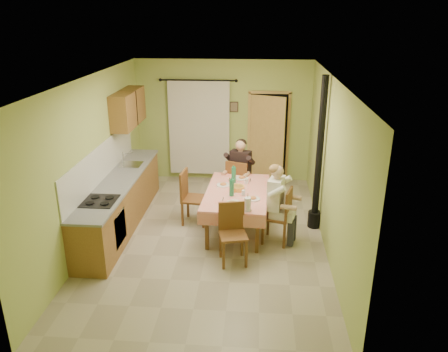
# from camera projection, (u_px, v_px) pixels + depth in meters

# --- Properties ---
(floor) EXTENTS (4.00, 6.00, 0.01)m
(floor) POSITION_uv_depth(u_px,v_px,m) (210.00, 238.00, 7.77)
(floor) COLOR tan
(floor) RESTS_ON ground
(room_shell) EXTENTS (4.04, 6.04, 2.82)m
(room_shell) POSITION_uv_depth(u_px,v_px,m) (208.00, 139.00, 7.13)
(room_shell) COLOR #B1C465
(room_shell) RESTS_ON ground
(kitchen_run) EXTENTS (0.64, 3.64, 1.56)m
(kitchen_run) POSITION_uv_depth(u_px,v_px,m) (120.00, 201.00, 8.10)
(kitchen_run) COLOR brown
(kitchen_run) RESTS_ON ground
(upper_cabinets) EXTENTS (0.35, 1.40, 0.70)m
(upper_cabinets) POSITION_uv_depth(u_px,v_px,m) (128.00, 108.00, 8.81)
(upper_cabinets) COLOR brown
(upper_cabinets) RESTS_ON room_shell
(curtain) EXTENTS (1.70, 0.07, 2.22)m
(curtain) POSITION_uv_depth(u_px,v_px,m) (199.00, 128.00, 10.07)
(curtain) COLOR black
(curtain) RESTS_ON ground
(doorway) EXTENTS (0.96, 0.36, 2.15)m
(doorway) POSITION_uv_depth(u_px,v_px,m) (268.00, 138.00, 10.03)
(doorway) COLOR black
(doorway) RESTS_ON ground
(dining_table) EXTENTS (1.20, 1.91, 0.76)m
(dining_table) POSITION_uv_depth(u_px,v_px,m) (237.00, 210.00, 7.96)
(dining_table) COLOR #EC8B7B
(dining_table) RESTS_ON ground
(tableware) EXTENTS (0.81, 1.62, 0.33)m
(tableware) POSITION_uv_depth(u_px,v_px,m) (238.00, 190.00, 7.70)
(tableware) COLOR white
(tableware) RESTS_ON dining_table
(chair_far) EXTENTS (0.57, 0.57, 1.01)m
(chair_far) POSITION_uv_depth(u_px,v_px,m) (239.00, 193.00, 8.95)
(chair_far) COLOR brown
(chair_far) RESTS_ON ground
(chair_near) EXTENTS (0.50, 0.50, 0.98)m
(chair_near) POSITION_uv_depth(u_px,v_px,m) (233.00, 246.00, 6.94)
(chair_near) COLOR brown
(chair_near) RESTS_ON ground
(chair_right) EXTENTS (0.53, 0.53, 1.00)m
(chair_right) POSITION_uv_depth(u_px,v_px,m) (277.00, 226.00, 7.56)
(chair_right) COLOR brown
(chair_right) RESTS_ON ground
(chair_left) EXTENTS (0.51, 0.51, 1.03)m
(chair_left) POSITION_uv_depth(u_px,v_px,m) (194.00, 208.00, 8.26)
(chair_left) COLOR brown
(chair_left) RESTS_ON ground
(man_far) EXTENTS (0.65, 0.58, 1.39)m
(man_far) POSITION_uv_depth(u_px,v_px,m) (240.00, 166.00, 8.76)
(man_far) COLOR black
(man_far) RESTS_ON chair_far
(man_right) EXTENTS (0.56, 0.64, 1.39)m
(man_right) POSITION_uv_depth(u_px,v_px,m) (278.00, 195.00, 7.35)
(man_right) COLOR white
(man_right) RESTS_ON chair_right
(stove_flue) EXTENTS (0.24, 0.24, 2.80)m
(stove_flue) POSITION_uv_depth(u_px,v_px,m) (318.00, 175.00, 7.83)
(stove_flue) COLOR black
(stove_flue) RESTS_ON ground
(picture_back) EXTENTS (0.19, 0.03, 0.23)m
(picture_back) POSITION_uv_depth(u_px,v_px,m) (234.00, 107.00, 9.91)
(picture_back) COLOR black
(picture_back) RESTS_ON room_shell
(picture_right) EXTENTS (0.03, 0.31, 0.21)m
(picture_right) POSITION_uv_depth(u_px,v_px,m) (321.00, 122.00, 8.09)
(picture_right) COLOR brown
(picture_right) RESTS_ON room_shell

